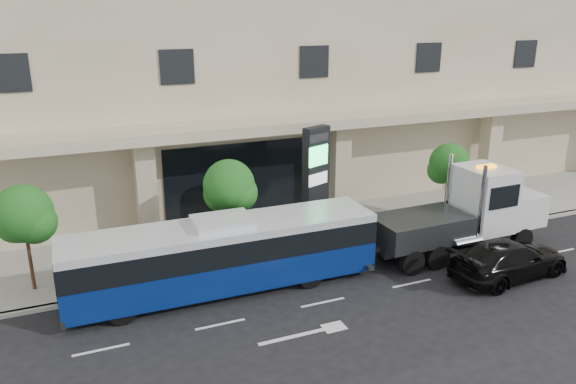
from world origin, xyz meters
The scene contains 11 objects.
ground centered at (0.00, 0.00, 0.00)m, with size 120.00×120.00×0.00m, color black.
sidewalk centered at (0.00, 5.00, 0.07)m, with size 120.00×6.00×0.15m, color gray.
curb centered at (0.00, 2.00, 0.07)m, with size 120.00×0.30×0.15m, color gray.
convention_center centered at (0.00, 15.42, 9.97)m, with size 60.00×17.60×20.00m.
tree_left centered at (-9.97, 3.59, 3.11)m, with size 2.27×2.20×4.22m.
tree_mid centered at (-1.97, 3.59, 3.26)m, with size 2.28×2.20×4.38m.
tree_right centered at (9.53, 3.59, 3.04)m, with size 2.10×2.00×4.04m.
city_bus centered at (-3.12, 0.89, 1.55)m, with size 12.07×2.67×3.05m.
tow_truck centered at (8.04, 0.32, 1.79)m, with size 9.53×2.54×4.34m.
black_sedan centered at (7.98, -2.52, 0.78)m, with size 2.20×5.41×1.57m, color black.
signage_pylon centered at (2.18, 3.80, 2.91)m, with size 1.43×0.96×5.42m.
Camera 1 is at (-8.50, -18.33, 10.48)m, focal length 35.00 mm.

